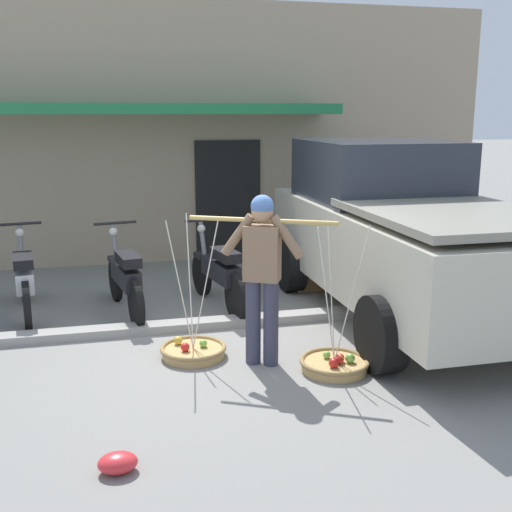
{
  "coord_description": "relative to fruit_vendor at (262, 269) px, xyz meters",
  "views": [
    {
      "loc": [
        -1.07,
        -6.2,
        2.46
      ],
      "look_at": [
        0.59,
        0.6,
        0.85
      ],
      "focal_mm": 44.21,
      "sensor_mm": 36.0,
      "label": 1
    }
  ],
  "objects": [
    {
      "name": "fruit_basket_left_side",
      "position": [
        0.64,
        -0.34,
        -0.9
      ],
      "size": [
        0.68,
        0.68,
        1.45
      ],
      "color": "tan",
      "rests_on": "ground"
    },
    {
      "name": "plastic_litter_bag",
      "position": [
        -1.46,
        -1.65,
        -0.91
      ],
      "size": [
        0.28,
        0.22,
        0.14
      ],
      "primitive_type": "ellipsoid",
      "color": "red",
      "rests_on": "ground"
    },
    {
      "name": "motorcycle_third_in_row",
      "position": [
        -1.25,
        1.94,
        -0.52
      ],
      "size": [
        0.54,
        1.81,
        1.09
      ],
      "color": "black",
      "rests_on": "ground"
    },
    {
      "name": "motorcycle_second_in_row",
      "position": [
        -2.45,
        2.17,
        -0.52
      ],
      "size": [
        0.54,
        1.81,
        1.09
      ],
      "color": "black",
      "rests_on": "ground"
    },
    {
      "name": "wooden_crate",
      "position": [
        1.32,
        2.5,
        -0.82
      ],
      "size": [
        0.44,
        0.36,
        0.32
      ],
      "primitive_type": "cube",
      "color": "olive",
      "rests_on": "ground"
    },
    {
      "name": "fruit_basket_right_side",
      "position": [
        -0.64,
        0.34,
        -0.9
      ],
      "size": [
        0.68,
        0.68,
        1.45
      ],
      "color": "tan",
      "rests_on": "ground"
    },
    {
      "name": "ground_plane",
      "position": [
        -0.39,
        0.49,
        -0.98
      ],
      "size": [
        90.0,
        90.0,
        0.0
      ],
      "primitive_type": "plane",
      "color": "gray"
    },
    {
      "name": "motorcycle_end_of_row",
      "position": [
        -0.08,
        1.91,
        -0.52
      ],
      "size": [
        0.56,
        1.8,
        1.09
      ],
      "color": "black",
      "rests_on": "ground"
    },
    {
      "name": "parked_truck",
      "position": [
        2.01,
        1.15,
        0.06
      ],
      "size": [
        2.17,
        4.73,
        2.1
      ],
      "color": "beige",
      "rests_on": "ground"
    },
    {
      "name": "fruit_vendor",
      "position": [
        0.0,
        0.0,
        0.0
      ],
      "size": [
        1.3,
        0.71,
        1.7
      ],
      "color": "#38384C",
      "rests_on": "ground"
    },
    {
      "name": "sidewalk_curb",
      "position": [
        -0.39,
        1.19,
        -0.93
      ],
      "size": [
        20.0,
        0.24,
        0.1
      ],
      "primitive_type": "cube",
      "color": "gray",
      "rests_on": "ground"
    },
    {
      "name": "storefront_building",
      "position": [
        -1.36,
        7.14,
        1.13
      ],
      "size": [
        13.0,
        6.0,
        4.2
      ],
      "color": "tan",
      "rests_on": "ground"
    }
  ]
}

